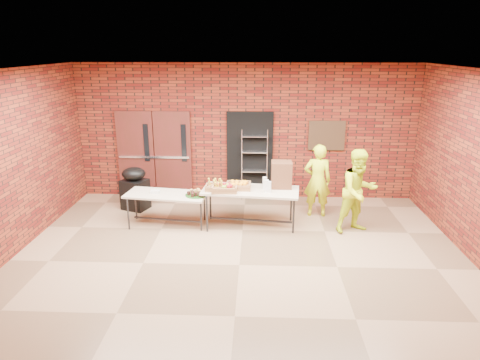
% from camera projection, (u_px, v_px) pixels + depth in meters
% --- Properties ---
extents(room, '(8.08, 7.08, 3.28)m').
position_uv_depth(room, '(239.00, 175.00, 6.78)').
color(room, brown).
rests_on(room, ground).
extents(double_doors, '(1.78, 0.12, 2.10)m').
position_uv_depth(double_doors, '(155.00, 154.00, 10.31)').
color(double_doors, '#4F1716').
rests_on(double_doors, room).
extents(dark_doorway, '(1.10, 0.06, 2.10)m').
position_uv_depth(dark_doorway, '(250.00, 155.00, 10.24)').
color(dark_doorway, black).
rests_on(dark_doorway, room).
extents(bronze_plaque, '(0.85, 0.04, 0.70)m').
position_uv_depth(bronze_plaque, '(327.00, 136.00, 10.01)').
color(bronze_plaque, '#3C2718').
rests_on(bronze_plaque, room).
extents(wire_rack, '(0.62, 0.21, 1.68)m').
position_uv_depth(wire_rack, '(254.00, 165.00, 10.17)').
color(wire_rack, silver).
rests_on(wire_rack, room).
extents(table_left, '(1.73, 0.91, 0.68)m').
position_uv_depth(table_left, '(167.00, 196.00, 8.72)').
color(table_left, '#C0B193').
rests_on(table_left, room).
extents(table_right, '(2.00, 1.01, 0.79)m').
position_uv_depth(table_right, '(251.00, 193.00, 8.63)').
color(table_right, '#C0B193').
rests_on(table_right, room).
extents(basket_bananas, '(0.43, 0.33, 0.13)m').
position_uv_depth(basket_bananas, '(216.00, 187.00, 8.58)').
color(basket_bananas, '#AC7645').
rests_on(basket_bananas, table_right).
extents(basket_oranges, '(0.49, 0.38, 0.15)m').
position_uv_depth(basket_oranges, '(239.00, 186.00, 8.65)').
color(basket_oranges, '#AC7645').
rests_on(basket_oranges, table_right).
extents(basket_apples, '(0.50, 0.39, 0.15)m').
position_uv_depth(basket_apples, '(225.00, 188.00, 8.49)').
color(basket_apples, '#AC7645').
rests_on(basket_apples, table_right).
extents(muffin_tray, '(0.44, 0.44, 0.11)m').
position_uv_depth(muffin_tray, '(196.00, 193.00, 8.60)').
color(muffin_tray, '#1B5216').
rests_on(muffin_tray, table_left).
extents(napkin_box, '(0.18, 0.12, 0.06)m').
position_uv_depth(napkin_box, '(155.00, 192.00, 8.73)').
color(napkin_box, silver).
rests_on(napkin_box, table_left).
extents(coffee_dispenser, '(0.41, 0.37, 0.54)m').
position_uv_depth(coffee_dispenser, '(281.00, 175.00, 8.68)').
color(coffee_dispenser, brown).
rests_on(coffee_dispenser, table_right).
extents(cup_stack_front, '(0.08, 0.08, 0.25)m').
position_uv_depth(cup_stack_front, '(266.00, 186.00, 8.41)').
color(cup_stack_front, silver).
rests_on(cup_stack_front, table_right).
extents(cup_stack_mid, '(0.07, 0.07, 0.22)m').
position_uv_depth(cup_stack_mid, '(269.00, 187.00, 8.41)').
color(cup_stack_mid, silver).
rests_on(cup_stack_mid, table_right).
extents(cup_stack_back, '(0.09, 0.09, 0.26)m').
position_uv_depth(cup_stack_back, '(265.00, 183.00, 8.59)').
color(cup_stack_back, silver).
rests_on(cup_stack_back, table_right).
extents(covered_grill, '(0.66, 0.61, 0.98)m').
position_uv_depth(covered_grill, '(135.00, 188.00, 9.64)').
color(covered_grill, black).
rests_on(covered_grill, room).
extents(volunteer_woman, '(0.60, 0.40, 1.59)m').
position_uv_depth(volunteer_woman, '(317.00, 180.00, 9.17)').
color(volunteer_woman, '#D5EB1A').
rests_on(volunteer_woman, room).
extents(volunteer_man, '(1.00, 0.89, 1.68)m').
position_uv_depth(volunteer_man, '(358.00, 191.00, 8.36)').
color(volunteer_man, '#D5EB1A').
rests_on(volunteer_man, room).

